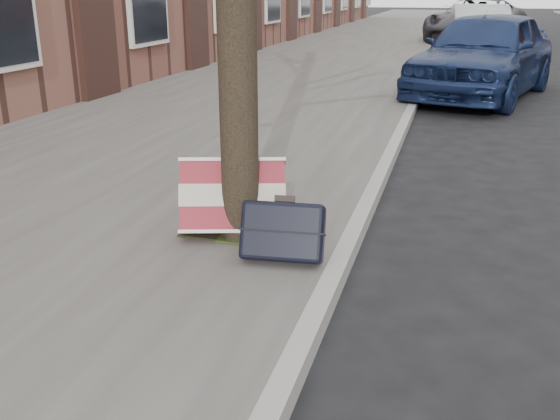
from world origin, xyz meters
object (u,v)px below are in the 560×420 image
(car_near_front, at_px, (484,54))
(suitcase_red, at_px, (233,197))
(suitcase_navy, at_px, (283,231))
(car_near_mid, at_px, (479,31))

(car_near_front, bearing_deg, suitcase_red, -87.71)
(suitcase_navy, height_order, car_near_mid, car_near_mid)
(suitcase_navy, distance_m, car_near_mid, 14.87)
(suitcase_red, bearing_deg, car_near_mid, 66.00)
(suitcase_navy, xyz_separation_m, car_near_mid, (1.41, 14.80, 0.35))
(suitcase_red, relative_size, car_near_front, 0.17)
(suitcase_navy, distance_m, car_near_front, 7.92)
(suitcase_navy, bearing_deg, car_near_front, 74.06)
(suitcase_red, bearing_deg, car_near_front, 59.58)
(suitcase_red, xyz_separation_m, car_near_mid, (1.87, 14.45, 0.28))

